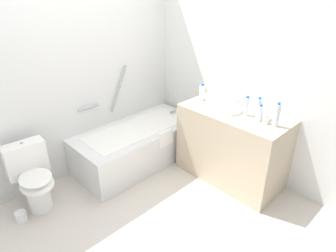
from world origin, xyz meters
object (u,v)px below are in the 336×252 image
soap_dish (210,100)px  toilet_paper_roll (21,216)px  drinking_glass_1 (266,118)px  water_bottle_2 (202,92)px  drinking_glass_0 (267,116)px  water_bottle_3 (277,115)px  water_bottle_4 (247,106)px  water_bottle_1 (260,113)px  water_bottle_0 (258,108)px  bathtub (138,144)px  sink_basin (227,108)px  toilet (33,177)px  sink_faucet (238,103)px

soap_dish → toilet_paper_roll: bearing=164.0°
drinking_glass_1 → water_bottle_2: bearing=87.8°
soap_dish → drinking_glass_0: bearing=-89.3°
water_bottle_3 → water_bottle_4: bearing=87.3°
soap_dish → water_bottle_1: bearing=-95.6°
water_bottle_0 → water_bottle_3: (-0.06, -0.23, 0.01)m
drinking_glass_0 → toilet_paper_roll: drinking_glass_0 is taller
drinking_glass_0 → soap_dish: bearing=90.7°
bathtub → water_bottle_4: bearing=-63.6°
bathtub → soap_dish: (0.63, -0.64, 0.62)m
soap_dish → water_bottle_0: bearing=-90.6°
water_bottle_0 → toilet_paper_roll: 2.67m
water_bottle_0 → water_bottle_4: bearing=109.1°
soap_dish → sink_basin: bearing=-104.3°
toilet → water_bottle_1: size_ratio=3.94×
sink_faucet → water_bottle_3: 0.60m
toilet → water_bottle_1: 2.42m
sink_faucet → toilet_paper_roll: size_ratio=1.38×
bathtub → toilet: size_ratio=2.28×
water_bottle_3 → soap_dish: (0.06, 0.87, -0.11)m
sink_basin → soap_dish: (0.08, 0.31, -0.01)m
sink_basin → sink_faucet: sink_faucet is taller
water_bottle_4 → drinking_glass_1: bearing=-96.5°
water_bottle_2 → bathtub: bearing=136.8°
bathtub → drinking_glass_1: (0.55, -1.41, 0.66)m
water_bottle_4 → drinking_glass_1: (-0.03, -0.25, -0.05)m
water_bottle_4 → toilet_paper_roll: 2.58m
toilet → water_bottle_2: (1.90, -0.62, 0.59)m
drinking_glass_0 → soap_dish: (-0.01, 0.74, -0.03)m
water_bottle_1 → drinking_glass_1: water_bottle_1 is taller
water_bottle_0 → water_bottle_1: bearing=-137.2°
toilet_paper_roll → toilet: bearing=22.1°
water_bottle_1 → bathtub: bearing=112.6°
water_bottle_2 → toilet_paper_roll: water_bottle_2 is taller
water_bottle_2 → soap_dish: (0.04, -0.09, -0.08)m
bathtub → toilet: bearing=176.9°
bathtub → drinking_glass_0: 1.65m
toilet_paper_roll → soap_dish: bearing=-16.0°
water_bottle_3 → drinking_glass_1: (-0.01, 0.10, -0.07)m
drinking_glass_0 → soap_dish: drinking_glass_0 is taller
water_bottle_1 → drinking_glass_0: bearing=-28.3°
sink_faucet → soap_dish: 0.33m
toilet_paper_roll → water_bottle_0: bearing=-30.3°
toilet → toilet_paper_roll: 0.40m
drinking_glass_1 → soap_dish: 0.78m
toilet → water_bottle_1: water_bottle_1 is taller
water_bottle_1 → water_bottle_3: bearing=-88.4°
drinking_glass_1 → water_bottle_1: bearing=84.6°
sink_basin → sink_faucet: size_ratio=2.19×
toilet → sink_basin: (1.86, -1.02, 0.52)m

